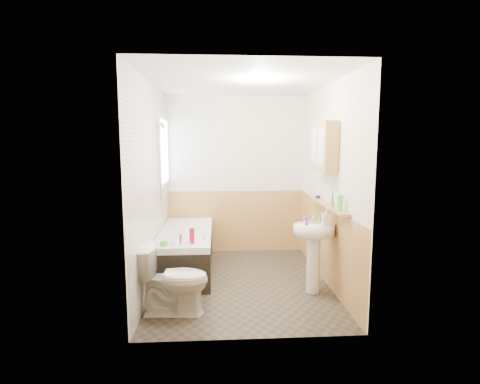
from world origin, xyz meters
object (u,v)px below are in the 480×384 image
Objects in this scene: bathtub at (186,250)px; pine_shelf at (328,205)px; toilet at (173,280)px; sink at (314,244)px; medicine_cabinet at (324,146)px.

bathtub is 2.04m from pine_shelf.
toilet is 0.79× the size of sink.
pine_shelf is at bearing 33.02° from sink.
medicine_cabinet reaches higher than toilet.
medicine_cabinet is at bearing 54.61° from sink.
sink is 0.51m from pine_shelf.
toilet is at bearing -169.13° from sink.
bathtub is 2.33m from medicine_cabinet.
pine_shelf is at bearing -21.89° from bathtub.
sink reaches higher than bathtub.
sink is (1.60, 0.45, 0.23)m from toilet.
pine_shelf is at bearing -78.37° from medicine_cabinet.
sink is at bearing -142.25° from pine_shelf.
bathtub is 1.31m from toilet.
pine_shelf reaches higher than toilet.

